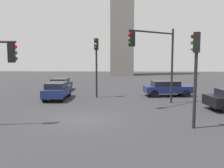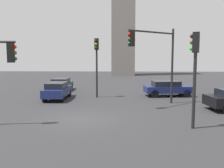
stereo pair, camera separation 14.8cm
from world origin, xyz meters
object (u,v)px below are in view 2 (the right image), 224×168
(car_2, at_px, (57,90))
(car_3, at_px, (168,88))
(traffic_light_0, at_px, (195,62))
(car_1, at_px, (61,84))
(traffic_light_1, at_px, (154,50))
(traffic_light_2, at_px, (97,57))

(car_2, relative_size, car_3, 0.93)
(traffic_light_0, bearing_deg, car_3, -72.18)
(traffic_light_0, xyz_separation_m, car_2, (-9.06, 8.29, -2.60))
(car_1, height_order, car_3, car_3)
(traffic_light_1, height_order, car_1, traffic_light_1)
(traffic_light_2, bearing_deg, car_1, -123.63)
(car_3, bearing_deg, car_2, -174.95)
(traffic_light_0, distance_m, car_1, 16.99)
(traffic_light_1, distance_m, traffic_light_2, 5.88)
(car_2, bearing_deg, traffic_light_2, -72.73)
(traffic_light_1, bearing_deg, car_1, -81.61)
(traffic_light_0, bearing_deg, traffic_light_2, -36.85)
(car_1, distance_m, car_3, 11.09)
(traffic_light_0, xyz_separation_m, traffic_light_2, (-5.78, 9.32, 0.25))
(traffic_light_0, relative_size, traffic_light_2, 0.93)
(car_1, relative_size, car_2, 0.97)
(car_3, bearing_deg, traffic_light_2, -178.16)
(car_1, distance_m, car_2, 5.27)
(traffic_light_2, height_order, car_1, traffic_light_2)
(traffic_light_0, height_order, traffic_light_2, traffic_light_2)
(car_2, bearing_deg, car_1, 9.96)
(traffic_light_2, xyz_separation_m, car_3, (6.41, 0.92, -2.86))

